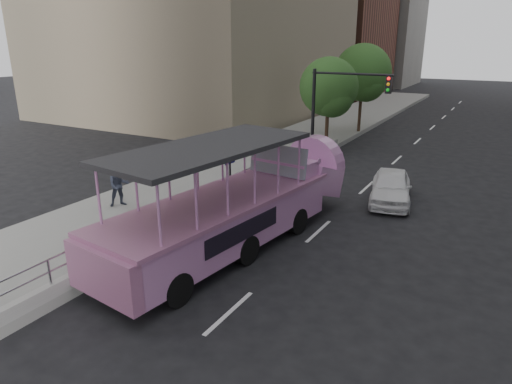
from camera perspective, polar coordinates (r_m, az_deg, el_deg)
The scene contains 12 objects.
ground at distance 13.94m, azimuth -2.37°, elevation -9.80°, with size 160.00×160.00×0.00m, color black.
sidewalk at distance 24.67m, azimuth -1.50°, elevation 3.27°, with size 5.50×80.00×0.30m, color gray.
kerb_wall at distance 16.87m, azimuth -7.84°, elevation -3.00°, with size 0.24×30.00×0.36m, color #ABAAA5.
guardrail at distance 16.64m, azimuth -7.94°, elevation -0.87°, with size 0.07×22.00×0.71m.
duck_boat at distance 15.38m, azimuth -1.83°, elevation -1.51°, with size 3.98×11.18×3.63m.
car at distance 20.20m, azimuth 16.50°, elevation 0.66°, with size 1.63×4.05×1.38m, color white.
pedestrian_mid at distance 18.83m, azimuth -16.77°, elevation 0.84°, with size 0.83×0.65×1.71m, color #2A2F3E.
parking_sign at distance 18.16m, azimuth -3.26°, elevation 3.10°, with size 0.09×0.65×2.89m.
traffic_signal at distance 24.53m, azimuth 9.82°, elevation 10.91°, with size 4.20×0.32×5.20m.
street_tree_near at distance 28.24m, azimuth 9.20°, elevation 12.55°, with size 3.52×3.52×5.72m.
street_tree_far at distance 33.81m, azimuth 13.29°, elevation 14.06°, with size 3.97×3.97×6.45m.
midrise_stone_b at distance 77.82m, azimuth 13.53°, elevation 20.44°, with size 16.00×14.00×20.00m, color gray.
Camera 1 is at (6.55, -10.40, 6.58)m, focal length 32.00 mm.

